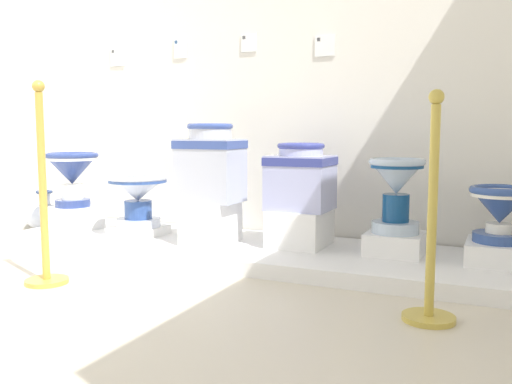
{
  "coord_description": "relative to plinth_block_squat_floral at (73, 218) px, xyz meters",
  "views": [
    {
      "loc": [
        3.48,
        -0.58,
        0.8
      ],
      "look_at": [
        2.06,
        2.53,
        0.42
      ],
      "focal_mm": 38.57,
      "sensor_mm": 36.0,
      "label": 1
    }
  ],
  "objects": [
    {
      "name": "ground_plane",
      "position": [
        1.4,
        -1.56,
        -0.18
      ],
      "size": [
        6.06,
        5.81,
        0.02
      ],
      "primitive_type": "cube",
      "color": "beige"
    },
    {
      "name": "plinth_block_rightmost",
      "position": [
        1.69,
        0.16,
        0.03
      ],
      "size": [
        0.33,
        0.4,
        0.23
      ],
      "primitive_type": "cube",
      "color": "white",
      "rests_on": "display_platform"
    },
    {
      "name": "info_placard_third",
      "position": [
        1.16,
        0.53,
        1.25
      ],
      "size": [
        0.12,
        0.01,
        0.13
      ],
      "color": "white"
    },
    {
      "name": "plinth_block_pale_glazed",
      "position": [
        2.83,
        0.15,
        -0.02
      ],
      "size": [
        0.32,
        0.36,
        0.12
      ],
      "primitive_type": "cube",
      "color": "white",
      "rests_on": "display_platform"
    },
    {
      "name": "stanchion_post_near_left",
      "position": [
        0.67,
        -0.92,
        0.19
      ],
      "size": [
        0.22,
        0.22,
        1.06
      ],
      "color": "gold",
      "rests_on": "ground_plane"
    },
    {
      "name": "info_placard_fourth",
      "position": [
        1.72,
        0.53,
        1.19
      ],
      "size": [
        0.14,
        0.01,
        0.14
      ],
      "color": "white"
    },
    {
      "name": "stanchion_post_near_right",
      "position": [
        2.58,
        -0.68,
        0.15
      ],
      "size": [
        0.22,
        0.22,
        0.97
      ],
      "color": "gold",
      "rests_on": "ground_plane"
    },
    {
      "name": "antique_toilet_rightmost",
      "position": [
        1.69,
        0.16,
        0.36
      ],
      "size": [
        0.38,
        0.34,
        0.41
      ],
      "color": "#ABB0E1",
      "rests_on": "plinth_block_rightmost"
    },
    {
      "name": "plinth_block_squat_floral",
      "position": [
        0.0,
        0.0,
        0.0
      ],
      "size": [
        0.32,
        0.32,
        0.17
      ],
      "primitive_type": "cube",
      "color": "white",
      "rests_on": "display_platform"
    },
    {
      "name": "antique_toilet_broad_patterned",
      "position": [
        1.15,
        -0.0,
        0.44
      ],
      "size": [
        0.39,
        0.3,
        0.49
      ],
      "color": "silver",
      "rests_on": "plinth_block_broad_patterned"
    },
    {
      "name": "plinth_block_central_ornate",
      "position": [
        2.28,
        0.14,
        -0.02
      ],
      "size": [
        0.32,
        0.31,
        0.13
      ],
      "primitive_type": "cube",
      "color": "white",
      "rests_on": "display_platform"
    },
    {
      "name": "display_platform",
      "position": [
        1.4,
        0.07,
        -0.13
      ],
      "size": [
        3.42,
        0.9,
        0.09
      ],
      "primitive_type": "cube",
      "color": "white",
      "rests_on": "ground_plane"
    },
    {
      "name": "wall_back",
      "position": [
        1.4,
        0.57,
        1.37
      ],
      "size": [
        4.26,
        0.06,
        3.08
      ],
      "primitive_type": "cube",
      "color": "white",
      "rests_on": "ground_plane"
    },
    {
      "name": "plinth_block_leftmost",
      "position": [
        0.56,
        0.02,
        -0.05
      ],
      "size": [
        0.32,
        0.32,
        0.06
      ],
      "primitive_type": "cube",
      "color": "white",
      "rests_on": "display_platform"
    },
    {
      "name": "antique_toilet_central_ornate",
      "position": [
        2.28,
        0.14,
        0.32
      ],
      "size": [
        0.32,
        0.32,
        0.43
      ],
      "color": "silver",
      "rests_on": "plinth_block_central_ornate"
    },
    {
      "name": "info_placard_second",
      "position": [
        0.6,
        0.53,
        1.25
      ],
      "size": [
        0.11,
        0.01,
        0.15
      ],
      "color": "white"
    },
    {
      "name": "plinth_block_broad_patterned",
      "position": [
        1.15,
        -0.0,
        0.05
      ],
      "size": [
        0.28,
        0.35,
        0.27
      ],
      "primitive_type": "cube",
      "color": "white",
      "rests_on": "display_platform"
    },
    {
      "name": "antique_toilet_squat_floral",
      "position": [
        0.0,
        0.0,
        0.35
      ],
      "size": [
        0.38,
        0.38,
        0.39
      ],
      "color": "navy",
      "rests_on": "plinth_block_squat_floral"
    },
    {
      "name": "decorative_vase_corner",
      "position": [
        -0.43,
        0.15,
        -0.03
      ],
      "size": [
        0.29,
        0.29,
        0.34
      ],
      "color": "navy",
      "rests_on": "ground_plane"
    },
    {
      "name": "antique_toilet_leftmost",
      "position": [
        0.56,
        0.02,
        0.22
      ],
      "size": [
        0.41,
        0.41,
        0.36
      ],
      "color": "silver",
      "rests_on": "plinth_block_leftmost"
    },
    {
      "name": "info_placard_first",
      "position": [
        0.01,
        0.53,
        1.21
      ],
      "size": [
        0.13,
        0.01,
        0.15
      ],
      "color": "white"
    },
    {
      "name": "antique_toilet_pale_glazed",
      "position": [
        2.83,
        0.15,
        0.22
      ],
      "size": [
        0.32,
        0.32,
        0.3
      ],
      "color": "#314D91",
      "rests_on": "plinth_block_pale_glazed"
    }
  ]
}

